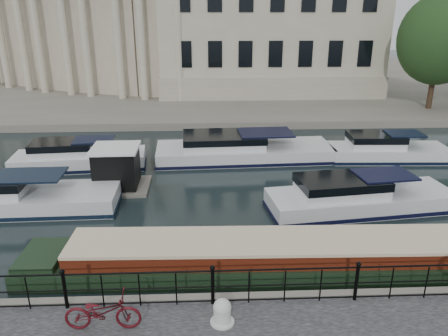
# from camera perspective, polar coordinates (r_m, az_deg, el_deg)

# --- Properties ---
(ground_plane) EXTENTS (160.00, 160.00, 0.00)m
(ground_plane) POSITION_cam_1_polar(r_m,az_deg,el_deg) (14.88, -1.63, -13.66)
(ground_plane) COLOR black
(ground_plane) RESTS_ON ground
(far_bank) EXTENTS (120.00, 42.00, 0.55)m
(far_bank) POSITION_cam_1_polar(r_m,az_deg,el_deg) (51.97, -2.41, 11.33)
(far_bank) COLOR #6B665B
(far_bank) RESTS_ON ground_plane
(railing) EXTENTS (24.14, 0.14, 1.22)m
(railing) POSITION_cam_1_polar(r_m,az_deg,el_deg) (12.34, -1.49, -14.85)
(railing) COLOR black
(railing) RESTS_ON near_quay
(civic_building) EXTENTS (53.55, 31.84, 16.85)m
(civic_building) POSITION_cam_1_polar(r_m,az_deg,el_deg) (47.08, -3.79, 18.65)
(civic_building) COLOR #ADA38C
(civic_building) RESTS_ON far_bank
(bicycle) EXTENTS (1.95, 0.71, 1.02)m
(bicycle) POSITION_cam_1_polar(r_m,az_deg,el_deg) (12.02, -15.56, -17.63)
(bicycle) COLOR #4B0D14
(bicycle) RESTS_ON near_quay
(mooring_bollard) EXTENTS (0.63, 0.63, 0.71)m
(mooring_bollard) POSITION_cam_1_polar(r_m,az_deg,el_deg) (11.90, -0.23, -18.28)
(mooring_bollard) COLOR silver
(mooring_bollard) RESTS_ON near_quay
(narrowboat) EXTENTS (16.49, 2.56, 1.60)m
(narrowboat) POSITION_cam_1_polar(r_m,az_deg,el_deg) (14.89, 6.05, -12.07)
(narrowboat) COLOR black
(narrowboat) RESTS_ON ground_plane
(harbour_hut) EXTENTS (3.02, 2.53, 2.18)m
(harbour_hut) POSITION_cam_1_polar(r_m,az_deg,el_deg) (21.59, -13.81, -0.26)
(harbour_hut) COLOR #6B665B
(harbour_hut) RESTS_ON ground_plane
(cabin_cruisers) EXTENTS (27.57, 10.57, 1.99)m
(cabin_cruisers) POSITION_cam_1_polar(r_m,az_deg,el_deg) (22.48, -2.15, -0.44)
(cabin_cruisers) COLOR silver
(cabin_cruisers) RESTS_ON ground_plane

